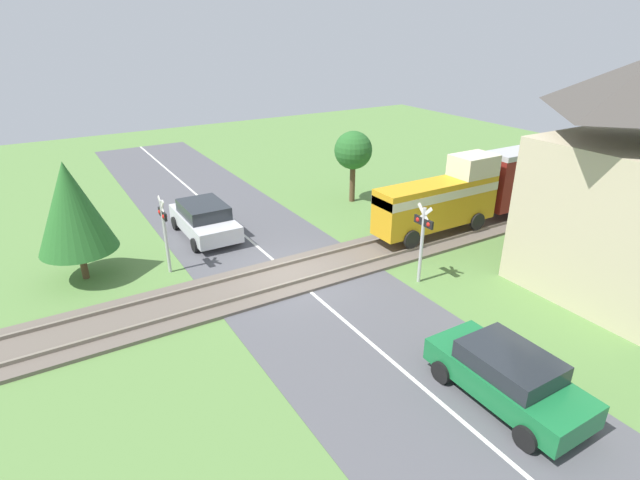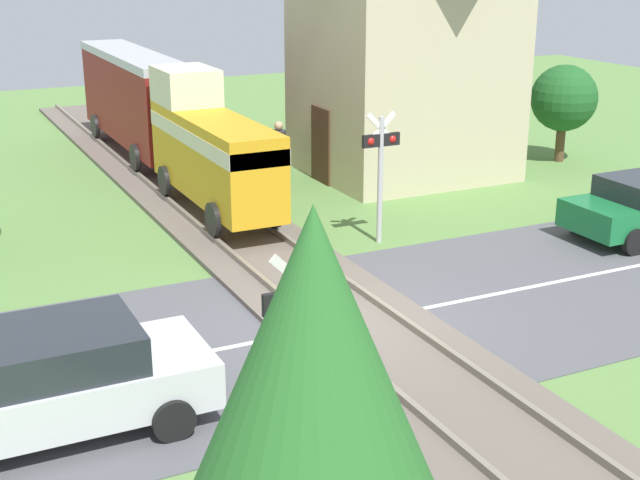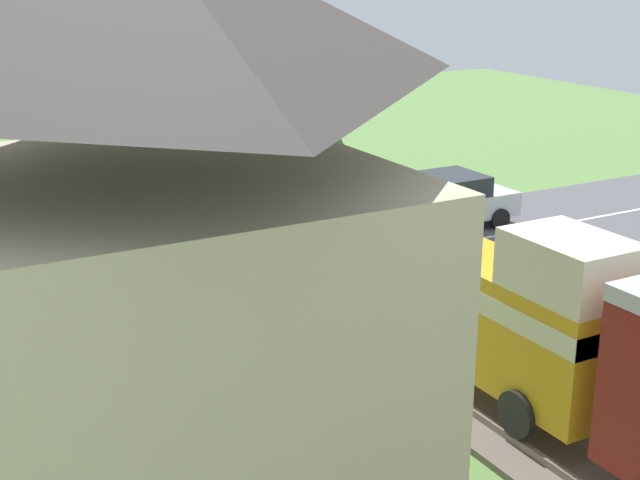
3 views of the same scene
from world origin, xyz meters
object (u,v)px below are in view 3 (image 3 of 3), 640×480
Objects in this scene: car_near_crossing at (440,201)px; station_building at (153,289)px; crossing_signal_west_approach at (319,156)px; crossing_signal_east_approach at (259,262)px.

car_near_crossing is 16.08m from station_building.
crossing_signal_east_approach is at bearing 54.21° from crossing_signal_west_approach.
crossing_signal_west_approach is at bearing -125.51° from station_building.
station_building is (9.15, 12.82, 1.95)m from crossing_signal_west_approach.
station_building is at bearing 54.49° from crossing_signal_west_approach.
crossing_signal_west_approach reaches higher than car_near_crossing.
crossing_signal_west_approach is 0.37× the size of station_building.
crossing_signal_west_approach is at bearing -41.30° from car_near_crossing.
car_near_crossing is at bearing -147.12° from crossing_signal_east_approach.
car_near_crossing is 1.46× the size of crossing_signal_east_approach.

